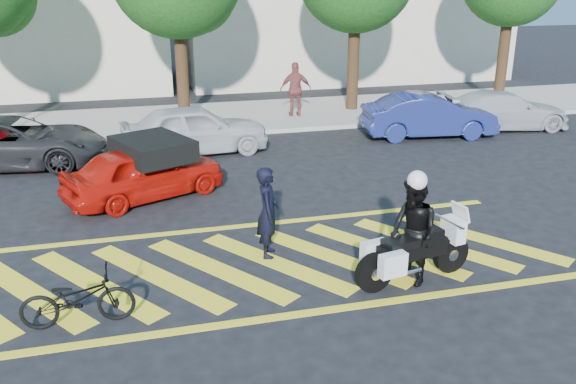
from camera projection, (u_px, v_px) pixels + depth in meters
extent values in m
plane|color=black|center=(250.00, 266.00, 11.47)|extent=(90.00, 90.00, 0.00)
cube|color=#9E998E|center=(185.00, 120.00, 22.35)|extent=(60.00, 5.00, 0.15)
cube|color=yellow|center=(29.00, 292.00, 10.53)|extent=(2.43, 3.21, 0.01)
cube|color=yellow|center=(95.00, 284.00, 10.80)|extent=(2.43, 3.21, 0.01)
cube|color=yellow|center=(158.00, 276.00, 11.06)|extent=(2.43, 3.21, 0.01)
cube|color=yellow|center=(218.00, 269.00, 11.32)|extent=(2.43, 3.21, 0.01)
cube|color=yellow|center=(276.00, 262.00, 11.59)|extent=(2.43, 3.21, 0.01)
cube|color=yellow|center=(331.00, 256.00, 11.85)|extent=(2.43, 3.21, 0.01)
cube|color=yellow|center=(383.00, 250.00, 12.12)|extent=(2.43, 3.21, 0.01)
cube|color=yellow|center=(433.00, 244.00, 12.38)|extent=(2.43, 3.21, 0.01)
cube|color=yellow|center=(481.00, 238.00, 12.65)|extent=(2.43, 3.21, 0.01)
cube|color=yellow|center=(274.00, 318.00, 9.74)|extent=(12.00, 0.20, 0.01)
cube|color=yellow|center=(233.00, 227.00, 13.19)|extent=(12.00, 0.20, 0.01)
cylinder|color=black|center=(182.00, 67.00, 21.69)|extent=(0.44, 0.44, 4.00)
cylinder|color=black|center=(353.00, 61.00, 23.25)|extent=(0.44, 0.44, 4.00)
cylinder|color=black|center=(503.00, 55.00, 24.81)|extent=(0.44, 0.44, 4.00)
imported|color=black|center=(268.00, 212.00, 11.61)|extent=(0.57, 0.74, 1.80)
imported|color=black|center=(77.00, 298.00, 9.42)|extent=(1.74, 0.63, 0.91)
cylinder|color=black|center=(374.00, 273.00, 10.45)|extent=(0.72, 0.29, 0.71)
cylinder|color=silver|center=(374.00, 273.00, 10.45)|extent=(0.24, 0.21, 0.21)
cylinder|color=black|center=(451.00, 254.00, 11.14)|extent=(0.72, 0.29, 0.71)
cylinder|color=silver|center=(451.00, 254.00, 11.14)|extent=(0.24, 0.21, 0.21)
cube|color=black|center=(412.00, 250.00, 10.68)|extent=(1.37, 0.54, 0.32)
cube|color=black|center=(428.00, 235.00, 10.74)|extent=(0.54, 0.41, 0.24)
cube|color=black|center=(400.00, 243.00, 10.50)|extent=(0.65, 0.47, 0.13)
cube|color=silver|center=(453.00, 230.00, 10.98)|extent=(0.32, 0.49, 0.43)
cube|color=silver|center=(374.00, 252.00, 10.67)|extent=(0.51, 0.28, 0.41)
cube|color=silver|center=(393.00, 265.00, 10.20)|extent=(0.51, 0.28, 0.41)
imported|color=black|center=(413.00, 232.00, 10.57)|extent=(0.90, 1.06, 1.92)
imported|color=#BC1108|center=(144.00, 172.00, 14.67)|extent=(4.19, 3.01, 1.32)
imported|color=black|center=(13.00, 142.00, 17.07)|extent=(5.27, 2.91, 1.40)
imported|color=silver|center=(195.00, 129.00, 18.28)|extent=(4.54, 2.17, 1.50)
imported|color=navy|center=(429.00, 116.00, 20.15)|extent=(4.52, 2.07, 1.44)
imported|color=#ADB0B6|center=(504.00, 110.00, 21.22)|extent=(4.69, 2.39, 1.30)
imported|color=brown|center=(296.00, 89.00, 22.35)|extent=(1.20, 0.62, 1.97)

